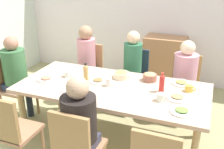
# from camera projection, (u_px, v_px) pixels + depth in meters

# --- Properties ---
(ground_plane) EXTENTS (6.15, 6.15, 0.00)m
(ground_plane) POSITION_uv_depth(u_px,v_px,m) (112.00, 138.00, 3.34)
(ground_plane) COLOR tan
(wall_back) EXTENTS (5.37, 0.12, 2.60)m
(wall_back) POSITION_uv_depth(u_px,v_px,m) (156.00, 10.00, 4.68)
(wall_back) COLOR white
(wall_back) RESTS_ON ground_plane
(dining_table) EXTENTS (2.20, 1.02, 0.72)m
(dining_table) POSITION_uv_depth(u_px,v_px,m) (112.00, 92.00, 3.09)
(dining_table) COLOR #CFAC8F
(dining_table) RESTS_ON ground_plane
(chair_0) EXTENTS (0.40, 0.40, 0.90)m
(chair_0) POSITION_uv_depth(u_px,v_px,m) (184.00, 83.00, 3.67)
(chair_0) COLOR #AD7E53
(chair_0) RESTS_ON ground_plane
(person_0) EXTENTS (0.31, 0.31, 1.14)m
(person_0) POSITION_uv_depth(u_px,v_px,m) (185.00, 74.00, 3.52)
(person_0) COLOR #3D363B
(person_0) RESTS_ON ground_plane
(chair_1) EXTENTS (0.40, 0.40, 0.90)m
(chair_1) POSITION_uv_depth(u_px,v_px,m) (13.00, 84.00, 3.65)
(chair_1) COLOR #A5775A
(chair_1) RESTS_ON ground_plane
(person_1) EXTENTS (0.31, 0.31, 1.19)m
(person_1) POSITION_uv_depth(u_px,v_px,m) (16.00, 71.00, 3.54)
(person_1) COLOR #2C3644
(person_1) RESTS_ON ground_plane
(chair_2) EXTENTS (0.40, 0.40, 0.90)m
(chair_2) POSITION_uv_depth(u_px,v_px,m) (76.00, 147.00, 2.38)
(chair_2) COLOR #A57651
(chair_2) RESTS_ON ground_plane
(person_2) EXTENTS (0.32, 0.32, 1.17)m
(person_2) POSITION_uv_depth(u_px,v_px,m) (80.00, 123.00, 2.38)
(person_2) COLOR #403D49
(person_2) RESTS_ON ground_plane
(chair_3) EXTENTS (0.40, 0.40, 0.90)m
(chair_3) POSITION_uv_depth(u_px,v_px,m) (11.00, 130.00, 2.63)
(chair_3) COLOR #AD7756
(chair_3) RESTS_ON ground_plane
(chair_5) EXTENTS (0.40, 0.40, 0.90)m
(chair_5) POSITION_uv_depth(u_px,v_px,m) (89.00, 69.00, 4.16)
(chair_5) COLOR #B3844F
(chair_5) RESTS_ON ground_plane
(person_5) EXTENTS (0.30, 0.30, 1.22)m
(person_5) POSITION_uv_depth(u_px,v_px,m) (86.00, 58.00, 4.00)
(person_5) COLOR #494748
(person_5) RESTS_ON ground_plane
(chair_6) EXTENTS (0.40, 0.40, 0.90)m
(chair_6) POSITION_uv_depth(u_px,v_px,m) (134.00, 76.00, 3.91)
(chair_6) COLOR #324146
(chair_6) RESTS_ON ground_plane
(person_6) EXTENTS (0.30, 0.30, 1.20)m
(person_6) POSITION_uv_depth(u_px,v_px,m) (132.00, 66.00, 3.76)
(person_6) COLOR navy
(person_6) RESTS_ON ground_plane
(plate_0) EXTENTS (0.24, 0.24, 0.04)m
(plate_0) POSITION_uv_depth(u_px,v_px,m) (181.00, 83.00, 3.13)
(plate_0) COLOR silver
(plate_0) RESTS_ON dining_table
(plate_1) EXTENTS (0.21, 0.21, 0.04)m
(plate_1) POSITION_uv_depth(u_px,v_px,m) (98.00, 81.00, 3.18)
(plate_1) COLOR white
(plate_1) RESTS_ON dining_table
(plate_2) EXTENTS (0.26, 0.26, 0.04)m
(plate_2) POSITION_uv_depth(u_px,v_px,m) (73.00, 89.00, 2.97)
(plate_2) COLOR white
(plate_2) RESTS_ON dining_table
(plate_3) EXTENTS (0.24, 0.24, 0.04)m
(plate_3) POSITION_uv_depth(u_px,v_px,m) (177.00, 97.00, 2.78)
(plate_3) COLOR white
(plate_3) RESTS_ON dining_table
(plate_4) EXTENTS (0.23, 0.23, 0.04)m
(plate_4) POSITION_uv_depth(u_px,v_px,m) (182.00, 111.00, 2.52)
(plate_4) COLOR white
(plate_4) RESTS_ON dining_table
(plate_5) EXTENTS (0.23, 0.23, 0.04)m
(plate_5) POSITION_uv_depth(u_px,v_px,m) (46.00, 79.00, 3.24)
(plate_5) COLOR silver
(plate_5) RESTS_ON dining_table
(bowl_0) EXTENTS (0.20, 0.20, 0.09)m
(bowl_0) POSITION_uv_depth(u_px,v_px,m) (121.00, 74.00, 3.28)
(bowl_0) COLOR beige
(bowl_0) RESTS_ON dining_table
(bowl_1) EXTENTS (0.17, 0.17, 0.10)m
(bowl_1) POSITION_uv_depth(u_px,v_px,m) (150.00, 77.00, 3.20)
(bowl_1) COLOR #955D4C
(bowl_1) RESTS_ON dining_table
(cup_0) EXTENTS (0.13, 0.09, 0.10)m
(cup_0) POSITION_uv_depth(u_px,v_px,m) (81.00, 95.00, 2.76)
(cup_0) COLOR #315298
(cup_0) RESTS_ON dining_table
(cup_1) EXTENTS (0.11, 0.07, 0.10)m
(cup_1) POSITION_uv_depth(u_px,v_px,m) (109.00, 82.00, 3.06)
(cup_1) COLOR white
(cup_1) RESTS_ON dining_table
(cup_2) EXTENTS (0.13, 0.09, 0.08)m
(cup_2) POSITION_uv_depth(u_px,v_px,m) (68.00, 74.00, 3.32)
(cup_2) COLOR white
(cup_2) RESTS_ON dining_table
(cup_3) EXTENTS (0.12, 0.08, 0.07)m
(cup_3) POSITION_uv_depth(u_px,v_px,m) (189.00, 88.00, 2.93)
(cup_3) COLOR yellow
(cup_3) RESTS_ON dining_table
(cup_4) EXTENTS (0.12, 0.08, 0.08)m
(cup_4) POSITION_uv_depth(u_px,v_px,m) (161.00, 97.00, 2.72)
(cup_4) COLOR white
(cup_4) RESTS_ON dining_table
(bottle_0) EXTENTS (0.06, 0.06, 0.21)m
(bottle_0) POSITION_uv_depth(u_px,v_px,m) (86.00, 72.00, 3.21)
(bottle_0) COLOR tan
(bottle_0) RESTS_ON dining_table
(bottle_1) EXTENTS (0.06, 0.06, 0.23)m
(bottle_1) POSITION_uv_depth(u_px,v_px,m) (162.00, 83.00, 2.90)
(bottle_1) COLOR red
(bottle_1) RESTS_ON dining_table
(side_cabinet) EXTENTS (0.70, 0.44, 0.90)m
(side_cabinet) POSITION_uv_depth(u_px,v_px,m) (164.00, 62.00, 4.66)
(side_cabinet) COLOR #B47D51
(side_cabinet) RESTS_ON ground_plane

